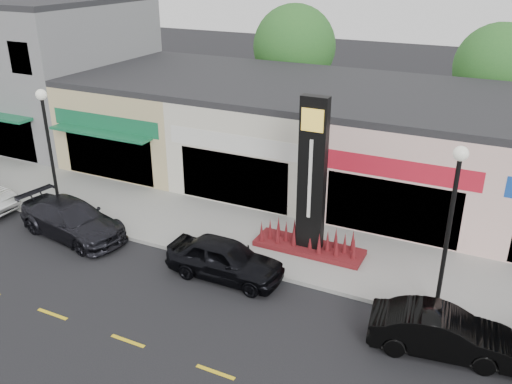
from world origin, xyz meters
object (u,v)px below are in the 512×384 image
at_px(car_dark_sedan, 72,219).
at_px(car_black_conv, 442,332).
at_px(lamp_west_near, 49,140).
at_px(pylon_sign, 311,200).
at_px(lamp_east_near, 451,215).
at_px(car_black_sedan, 225,259).

bearing_deg(car_dark_sedan, car_black_conv, -84.00).
relative_size(car_dark_sedan, car_black_conv, 1.24).
xyz_separation_m(lamp_west_near, pylon_sign, (11.00, 1.70, -1.20)).
distance_m(pylon_sign, car_black_conv, 6.68).
height_order(lamp_west_near, lamp_east_near, same).
xyz_separation_m(lamp_east_near, car_black_sedan, (-7.09, -1.13, -2.75)).
distance_m(lamp_east_near, pylon_sign, 5.42).
bearing_deg(pylon_sign, car_dark_sedan, -162.80).
xyz_separation_m(car_dark_sedan, car_black_conv, (14.53, -0.78, -0.06)).
xyz_separation_m(lamp_west_near, car_black_sedan, (8.91, -1.13, -2.75)).
bearing_deg(car_dark_sedan, car_black_sedan, -80.92).
bearing_deg(car_black_sedan, lamp_west_near, 82.43).
distance_m(lamp_west_near, lamp_east_near, 16.00).
bearing_deg(car_black_sedan, car_dark_sedan, 89.68).
height_order(lamp_west_near, car_black_conv, lamp_west_near).
xyz_separation_m(lamp_west_near, lamp_east_near, (16.00, 0.00, 0.00)).
bearing_deg(pylon_sign, lamp_east_near, -18.75).
distance_m(car_black_sedan, car_black_conv, 7.52).
bearing_deg(car_black_sedan, car_black_conv, -96.29).
height_order(pylon_sign, car_black_conv, pylon_sign).
relative_size(lamp_west_near, car_black_conv, 1.34).
height_order(lamp_west_near, car_black_sedan, lamp_west_near).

